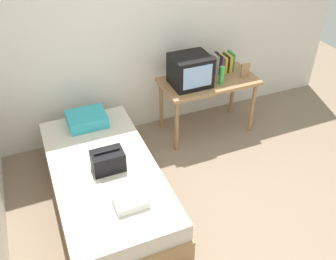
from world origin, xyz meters
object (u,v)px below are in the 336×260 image
object	(u,v)px
water_bottle	(222,75)
remote_dark	(133,204)
desk	(208,86)
folded_towel	(131,201)
bed	(106,185)
picture_frame	(245,70)
book_row	(223,63)
tv	(190,71)
magazine	(92,193)
handbag	(108,161)
pillow	(87,119)

from	to	relation	value
water_bottle	remote_dark	world-z (taller)	water_bottle
desk	folded_towel	size ratio (longest dim) A/B	4.14
bed	picture_frame	xyz separation A→B (m)	(1.95, 0.65, 0.58)
book_row	folded_towel	world-z (taller)	book_row
tv	magazine	size ratio (longest dim) A/B	1.52
desk	picture_frame	xyz separation A→B (m)	(0.43, -0.10, 0.18)
folded_towel	bed	bearing A→B (deg)	99.42
desk	magazine	world-z (taller)	desk
desk	handbag	size ratio (longest dim) A/B	3.87
water_bottle	handbag	distance (m)	1.72
folded_towel	picture_frame	bearing A→B (deg)	33.16
handbag	magazine	xyz separation A→B (m)	(-0.23, -0.25, -0.10)
handbag	remote_dark	world-z (taller)	handbag
handbag	remote_dark	xyz separation A→B (m)	(0.07, -0.52, -0.09)
water_bottle	remote_dark	size ratio (longest dim) A/B	1.40
desk	folded_towel	world-z (taller)	desk
bed	folded_towel	size ratio (longest dim) A/B	7.14
picture_frame	water_bottle	bearing A→B (deg)	-174.01
desk	folded_towel	xyz separation A→B (m)	(-1.42, -1.31, -0.11)
folded_towel	pillow	bearing A→B (deg)	93.25
tv	magazine	distance (m)	1.83
magazine	folded_towel	world-z (taller)	folded_towel
handbag	magazine	distance (m)	0.35
desk	remote_dark	xyz separation A→B (m)	(-1.41, -1.33, -0.14)
magazine	book_row	bearing A→B (deg)	31.52
remote_dark	handbag	bearing A→B (deg)	97.65
water_bottle	picture_frame	size ratio (longest dim) A/B	1.23
water_bottle	handbag	world-z (taller)	water_bottle
book_row	bed	bearing A→B (deg)	-153.27
tv	book_row	bearing A→B (deg)	16.42
desk	picture_frame	world-z (taller)	picture_frame
tv	picture_frame	size ratio (longest dim) A/B	2.47
magazine	remote_dark	xyz separation A→B (m)	(0.30, -0.27, 0.01)
tv	water_bottle	world-z (taller)	tv
desk	folded_towel	distance (m)	1.94
water_bottle	tv	bearing A→B (deg)	160.26
bed	water_bottle	size ratio (longest dim) A/B	9.14
magazine	desk	bearing A→B (deg)	32.02
remote_dark	folded_towel	world-z (taller)	folded_towel
water_bottle	handbag	xyz separation A→B (m)	(-1.57, -0.67, -0.25)
bed	desk	world-z (taller)	desk
water_bottle	folded_towel	world-z (taller)	water_bottle
desk	water_bottle	bearing A→B (deg)	-56.98
desk	remote_dark	bearing A→B (deg)	-136.52
desk	picture_frame	distance (m)	0.48
bed	remote_dark	distance (m)	0.64
desk	handbag	world-z (taller)	desk
bed	tv	world-z (taller)	tv
folded_towel	remote_dark	bearing A→B (deg)	-47.86
book_row	handbag	xyz separation A→B (m)	(-1.74, -0.95, -0.25)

